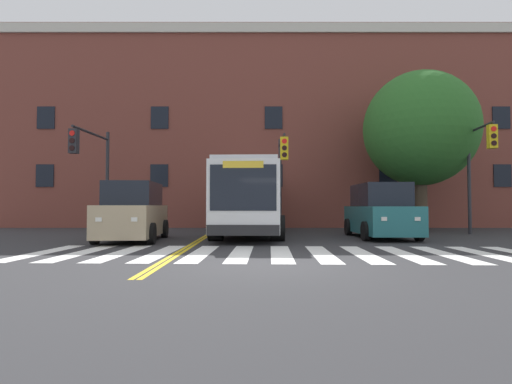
# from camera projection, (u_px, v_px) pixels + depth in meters

# --- Properties ---
(ground_plane) EXTENTS (120.00, 120.00, 0.00)m
(ground_plane) POSITION_uv_depth(u_px,v_px,m) (270.00, 265.00, 9.15)
(ground_plane) COLOR #303033
(crosswalk) EXTENTS (15.67, 4.65, 0.01)m
(crosswalk) POSITION_uv_depth(u_px,v_px,m) (301.00, 254.00, 11.30)
(crosswalk) COLOR white
(crosswalk) RESTS_ON ground
(lane_line_yellow_inner) EXTENTS (0.12, 36.00, 0.01)m
(lane_line_yellow_inner) POSITION_uv_depth(u_px,v_px,m) (220.00, 227.00, 25.29)
(lane_line_yellow_inner) COLOR gold
(lane_line_yellow_inner) RESTS_ON ground
(lane_line_yellow_outer) EXTENTS (0.12, 36.00, 0.01)m
(lane_line_yellow_outer) POSITION_uv_depth(u_px,v_px,m) (222.00, 227.00, 25.29)
(lane_line_yellow_outer) COLOR gold
(lane_line_yellow_outer) RESTS_ON ground
(city_bus) EXTENTS (3.24, 10.76, 3.14)m
(city_bus) POSITION_uv_depth(u_px,v_px,m) (251.00, 199.00, 18.83)
(city_bus) COLOR white
(city_bus) RESTS_ON ground
(car_tan_near_lane) EXTENTS (2.44, 4.86, 2.27)m
(car_tan_near_lane) POSITION_uv_depth(u_px,v_px,m) (134.00, 213.00, 15.53)
(car_tan_near_lane) COLOR tan
(car_tan_near_lane) RESTS_ON ground
(car_teal_far_lane) EXTENTS (2.32, 5.02, 2.29)m
(car_teal_far_lane) POSITION_uv_depth(u_px,v_px,m) (380.00, 212.00, 16.96)
(car_teal_far_lane) COLOR #236B70
(car_teal_far_lane) RESTS_ON ground
(traffic_light_near_corner) EXTENTS (0.52, 2.62, 5.21)m
(traffic_light_near_corner) POSITION_uv_depth(u_px,v_px,m) (479.00, 159.00, 18.11)
(traffic_light_near_corner) COLOR #28282D
(traffic_light_near_corner) RESTS_ON ground
(traffic_light_far_corner) EXTENTS (0.42, 3.49, 4.95)m
(traffic_light_far_corner) POSITION_uv_depth(u_px,v_px,m) (94.00, 161.00, 17.90)
(traffic_light_far_corner) COLOR #28282D
(traffic_light_far_corner) RESTS_ON ground
(traffic_light_overhead) EXTENTS (0.34, 3.37, 4.81)m
(traffic_light_overhead) POSITION_uv_depth(u_px,v_px,m) (282.00, 166.00, 19.19)
(traffic_light_overhead) COLOR #28282D
(traffic_light_overhead) RESTS_ON ground
(street_tree_curbside_large) EXTENTS (8.01, 8.26, 8.48)m
(street_tree_curbside_large) POSITION_uv_depth(u_px,v_px,m) (420.00, 129.00, 21.20)
(street_tree_curbside_large) COLOR #4C3D2D
(street_tree_curbside_large) RESTS_ON ground
(building_facade) EXTENTS (35.45, 6.37, 12.92)m
(building_facade) POSITION_uv_depth(u_px,v_px,m) (272.00, 133.00, 27.92)
(building_facade) COLOR brown
(building_facade) RESTS_ON ground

